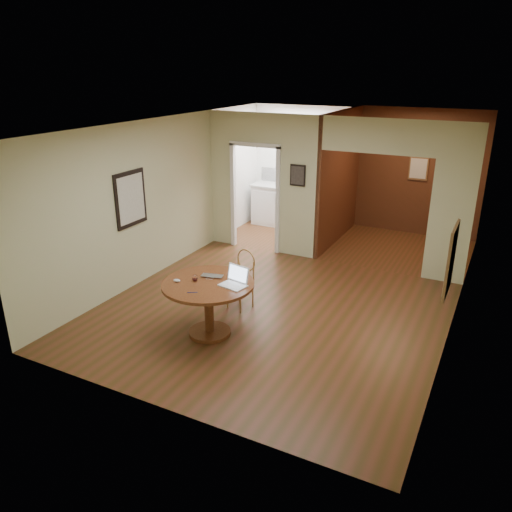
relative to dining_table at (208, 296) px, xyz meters
The scene contains 11 objects.
floor 1.16m from the dining_table, 62.00° to the left, with size 5.00×5.00×0.00m, color #473014.
room_shell 4.05m from the dining_table, 89.94° to the left, with size 5.20×7.50×5.00m.
dining_table is the anchor object (origin of this frame).
chair 0.97m from the dining_table, 90.21° to the left, with size 0.47×0.47×0.92m.
open_laptop 0.46m from the dining_table, 18.54° to the left, with size 0.38×0.36×0.24m.
closed_laptop 0.27m from the dining_table, 105.62° to the left, with size 0.31×0.20×0.02m, color #ABABB0.
mouse 0.48m from the dining_table, 155.86° to the right, with size 0.10×0.05×0.04m, color silver.
wine_glass 0.31m from the dining_table, behind, with size 0.08×0.08×0.09m, color white, non-canonical shape.
pen 0.42m from the dining_table, 91.04° to the right, with size 0.01×0.01×0.13m, color navy.
kitchen_cabinet 5.17m from the dining_table, 99.78° to the left, with size 2.06×0.60×0.94m.
grocery_bag 5.16m from the dining_table, 97.44° to the left, with size 0.27×0.23×0.27m, color beige.
Camera 1 is at (2.90, -6.05, 3.52)m, focal length 35.00 mm.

